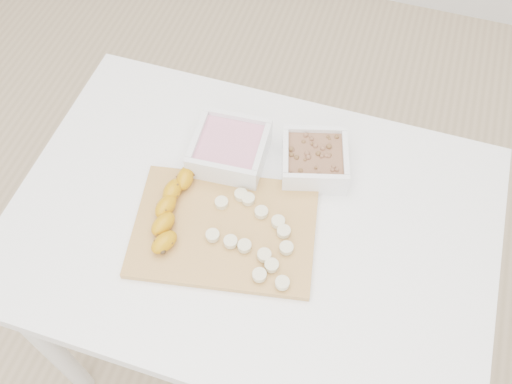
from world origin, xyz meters
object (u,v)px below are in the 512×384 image
(bowl_granola, at_px, (315,160))
(cutting_board, at_px, (225,229))
(banana, at_px, (171,210))
(table, at_px, (252,241))
(bowl_yogurt, at_px, (230,150))

(bowl_granola, bearing_deg, cutting_board, -122.99)
(bowl_granola, height_order, banana, bowl_granola)
(bowl_granola, bearing_deg, table, -118.76)
(bowl_granola, xyz_separation_m, cutting_board, (-0.13, -0.21, -0.03))
(table, relative_size, bowl_yogurt, 6.09)
(bowl_yogurt, xyz_separation_m, cutting_board, (0.05, -0.17, -0.03))
(cutting_board, bearing_deg, banana, -177.44)
(bowl_granola, height_order, cutting_board, bowl_granola)
(table, height_order, banana, banana)
(table, relative_size, bowl_granola, 5.91)
(table, height_order, bowl_granola, bowl_granola)
(bowl_yogurt, distance_m, banana, 0.19)
(cutting_board, relative_size, banana, 1.80)
(table, relative_size, cutting_board, 2.73)
(bowl_yogurt, xyz_separation_m, bowl_granola, (0.18, 0.03, -0.00))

